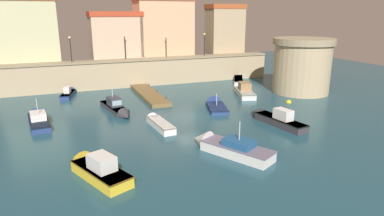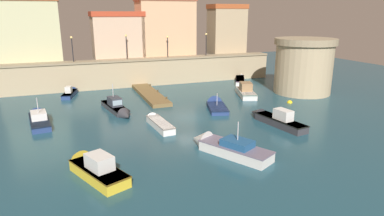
% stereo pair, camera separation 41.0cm
% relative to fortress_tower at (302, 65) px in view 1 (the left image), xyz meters
% --- Properties ---
extents(ground_plane, '(97.46, 97.46, 0.00)m').
position_rel_fortress_tower_xyz_m(ground_plane, '(-17.62, -5.01, -3.60)').
color(ground_plane, '#1E4756').
extents(quay_wall, '(38.72, 2.47, 3.89)m').
position_rel_fortress_tower_xyz_m(quay_wall, '(-17.62, 12.32, -1.64)').
color(quay_wall, tan).
rests_on(quay_wall, ground).
extents(old_town_backdrop, '(36.45, 5.82, 8.94)m').
position_rel_fortress_tower_xyz_m(old_town_backdrop, '(-20.45, 15.88, 4.20)').
color(old_town_backdrop, '#C0BE8E').
rests_on(old_town_backdrop, ground).
extents(fortress_tower, '(7.77, 7.77, 7.09)m').
position_rel_fortress_tower_xyz_m(fortress_tower, '(0.00, 0.00, 0.00)').
color(fortress_tower, tan).
rests_on(fortress_tower, ground).
extents(pier_dock, '(2.30, 11.75, 0.70)m').
position_rel_fortress_tower_xyz_m(pier_dock, '(-19.18, 5.36, -3.39)').
color(pier_dock, brown).
rests_on(pier_dock, ground).
extents(quay_lamp_0, '(0.32, 0.32, 3.35)m').
position_rel_fortress_tower_xyz_m(quay_lamp_0, '(-27.77, 12.32, 2.52)').
color(quay_lamp_0, black).
rests_on(quay_lamp_0, quay_wall).
extents(quay_lamp_1, '(0.32, 0.32, 3.42)m').
position_rel_fortress_tower_xyz_m(quay_lamp_1, '(-20.61, 12.32, 2.57)').
color(quay_lamp_1, black).
rests_on(quay_lamp_1, quay_wall).
extents(quay_lamp_2, '(0.32, 0.32, 3.11)m').
position_rel_fortress_tower_xyz_m(quay_lamp_2, '(-14.59, 12.32, 2.39)').
color(quay_lamp_2, black).
rests_on(quay_lamp_2, quay_wall).
extents(quay_lamp_3, '(0.32, 0.32, 3.37)m').
position_rel_fortress_tower_xyz_m(quay_lamp_3, '(-8.49, 12.32, 2.53)').
color(quay_lamp_3, black).
rests_on(quay_lamp_3, quay_wall).
extents(moored_boat_0, '(3.94, 6.33, 2.10)m').
position_rel_fortress_tower_xyz_m(moored_boat_0, '(-27.96, -14.38, -3.07)').
color(moored_boat_0, gold).
rests_on(moored_boat_0, ground).
extents(moored_boat_1, '(2.38, 5.41, 1.57)m').
position_rel_fortress_tower_xyz_m(moored_boat_1, '(-28.55, 9.54, -3.24)').
color(moored_boat_1, navy).
rests_on(moored_boat_1, ground).
extents(moored_boat_2, '(4.47, 6.86, 1.16)m').
position_rel_fortress_tower_xyz_m(moored_boat_2, '(-3.92, 9.61, -3.23)').
color(moored_boat_2, silver).
rests_on(moored_boat_2, ground).
extents(moored_boat_3, '(2.39, 7.16, 1.97)m').
position_rel_fortress_tower_xyz_m(moored_boat_3, '(-10.87, -9.80, -3.09)').
color(moored_boat_3, '#333338').
rests_on(moored_boat_3, ground).
extents(moored_boat_4, '(3.82, 7.07, 2.18)m').
position_rel_fortress_tower_xyz_m(moored_boat_4, '(-7.42, 2.10, -3.09)').
color(moored_boat_4, silver).
rests_on(moored_boat_4, ground).
extents(moored_boat_5, '(3.23, 5.68, 2.42)m').
position_rel_fortress_tower_xyz_m(moored_boat_5, '(-13.60, -2.44, -3.35)').
color(moored_boat_5, navy).
rests_on(moored_boat_5, ground).
extents(moored_boat_6, '(2.35, 6.86, 3.14)m').
position_rel_fortress_tower_xyz_m(moored_boat_6, '(-31.83, -1.12, -3.19)').
color(moored_boat_6, navy).
rests_on(moored_boat_6, ground).
extents(moored_boat_7, '(2.55, 7.11, 3.26)m').
position_rel_fortress_tower_xyz_m(moored_boat_7, '(-24.17, -0.54, -3.16)').
color(moored_boat_7, '#333338').
rests_on(moored_boat_7, ground).
extents(moored_boat_8, '(1.59, 6.01, 1.09)m').
position_rel_fortress_tower_xyz_m(moored_boat_8, '(-21.40, -6.25, -3.25)').
color(moored_boat_8, white).
rests_on(moored_boat_8, ground).
extents(moored_boat_9, '(4.81, 6.90, 3.14)m').
position_rel_fortress_tower_xyz_m(moored_boat_9, '(-18.34, -14.28, -3.11)').
color(moored_boat_9, silver).
rests_on(moored_boat_9, ground).
extents(mooring_buoy_0, '(0.63, 0.63, 0.63)m').
position_rel_fortress_tower_xyz_m(mooring_buoy_0, '(-4.68, -3.85, -3.60)').
color(mooring_buoy_0, yellow).
rests_on(mooring_buoy_0, ground).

